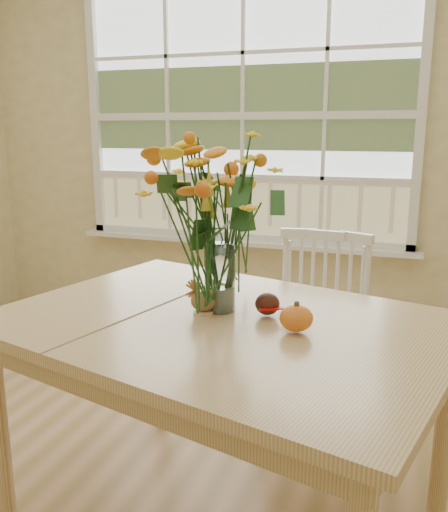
% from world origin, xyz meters
% --- Properties ---
extents(wall_back, '(4.00, 0.02, 2.70)m').
position_xyz_m(wall_back, '(0.00, 2.25, 1.35)').
color(wall_back, '#C6B87F').
rests_on(wall_back, floor).
extents(window, '(2.42, 0.12, 1.74)m').
position_xyz_m(window, '(0.00, 2.21, 1.53)').
color(window, silver).
rests_on(window, wall_back).
extents(dining_table, '(1.76, 1.45, 0.82)m').
position_xyz_m(dining_table, '(0.51, 0.32, 0.73)').
color(dining_table, tan).
rests_on(dining_table, floor).
extents(windsor_chair, '(0.48, 0.46, 0.96)m').
position_xyz_m(windsor_chair, '(0.73, 1.13, 0.54)').
color(windsor_chair, white).
rests_on(windsor_chair, floor).
extents(flower_vase, '(0.51, 0.51, 0.61)m').
position_xyz_m(flower_vase, '(0.48, 0.40, 1.19)').
color(flower_vase, white).
rests_on(flower_vase, dining_table).
extents(pumpkin, '(0.11, 0.11, 0.09)m').
position_xyz_m(pumpkin, '(0.78, 0.28, 0.86)').
color(pumpkin, '#CC5A18').
rests_on(pumpkin, dining_table).
extents(turkey_figurine, '(0.10, 0.07, 0.11)m').
position_xyz_m(turkey_figurine, '(0.43, 0.35, 0.87)').
color(turkey_figurine, '#CCB78C').
rests_on(turkey_figurine, dining_table).
extents(dark_gourd, '(0.12, 0.09, 0.08)m').
position_xyz_m(dark_gourd, '(0.65, 0.40, 0.86)').
color(dark_gourd, '#38160F').
rests_on(dark_gourd, dining_table).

